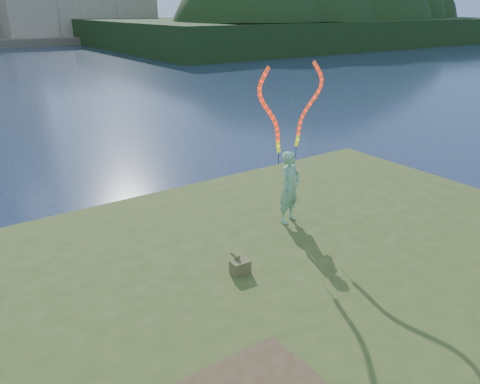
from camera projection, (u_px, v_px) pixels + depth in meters
ground at (243, 313)px, 9.58m from camera, size 320.00×320.00×0.00m
grassy_knoll at (323, 365)px, 7.71m from camera, size 20.00×18.00×0.80m
wooded_hill at (319, 40)px, 86.93m from camera, size 78.00×50.00×63.00m
woman_with_ribbons at (290, 169)px, 11.35m from camera, size 2.06×0.70×4.18m
canvas_bag at (240, 266)px, 9.48m from camera, size 0.40×0.45×0.36m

